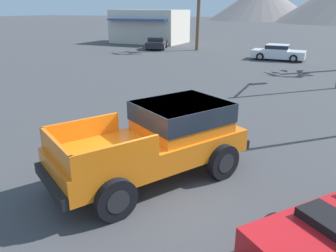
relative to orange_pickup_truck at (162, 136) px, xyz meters
name	(u,v)px	position (x,y,z in m)	size (l,w,h in m)	color
ground_plane	(162,183)	(0.18, -0.40, -1.05)	(320.00, 320.00, 0.00)	#424244
orange_pickup_truck	(162,136)	(0.00, 0.00, 0.00)	(4.11, 5.31, 1.83)	orange
parked_car_white	(278,52)	(-0.28, 22.00, -0.42)	(4.19, 2.00, 1.25)	white
parked_car_dark	(157,43)	(-13.06, 24.82, -0.44)	(3.09, 4.52, 1.19)	#232328
storefront_building	(150,26)	(-16.89, 30.34, 0.90)	(8.47, 6.33, 3.89)	beige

